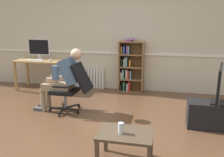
% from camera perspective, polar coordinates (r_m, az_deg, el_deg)
% --- Properties ---
extents(ground_plane, '(18.00, 18.00, 0.00)m').
position_cam_1_polar(ground_plane, '(3.85, -5.09, -13.05)').
color(ground_plane, brown).
extents(back_wall, '(12.00, 0.13, 2.70)m').
position_cam_1_polar(back_wall, '(6.02, 2.40, 10.08)').
color(back_wall, beige).
rests_on(back_wall, ground_plane).
extents(computer_desk, '(1.18, 0.62, 0.76)m').
position_cam_1_polar(computer_desk, '(6.32, -16.60, 3.23)').
color(computer_desk, tan).
rests_on(computer_desk, ground_plane).
extents(imac_monitor, '(0.57, 0.14, 0.51)m').
position_cam_1_polar(imac_monitor, '(6.35, -16.89, 6.98)').
color(imac_monitor, silver).
rests_on(imac_monitor, computer_desk).
extents(keyboard, '(0.43, 0.12, 0.02)m').
position_cam_1_polar(keyboard, '(6.20, -17.69, 4.13)').
color(keyboard, white).
rests_on(keyboard, computer_desk).
extents(computer_mouse, '(0.06, 0.10, 0.03)m').
position_cam_1_polar(computer_mouse, '(6.03, -14.46, 4.16)').
color(computer_mouse, white).
rests_on(computer_mouse, computer_desk).
extents(bookshelf, '(0.59, 0.29, 1.29)m').
position_cam_1_polar(bookshelf, '(5.87, 4.22, 2.63)').
color(bookshelf, brown).
rests_on(bookshelf, ground_plane).
extents(radiator, '(0.73, 0.08, 0.53)m').
position_cam_1_polar(radiator, '(6.28, -5.15, 0.18)').
color(radiator, white).
rests_on(radiator, ground_plane).
extents(office_chair, '(0.83, 0.61, 0.96)m').
position_cam_1_polar(office_chair, '(4.61, -9.28, -1.68)').
color(office_chair, black).
rests_on(office_chair, ground_plane).
extents(person_seated, '(0.98, 0.40, 1.22)m').
position_cam_1_polar(person_seated, '(4.65, -11.54, 0.05)').
color(person_seated, '#937F60').
rests_on(person_seated, ground_plane).
extents(tv_stand, '(0.90, 0.39, 0.43)m').
position_cam_1_polar(tv_stand, '(4.32, 23.37, -7.98)').
color(tv_stand, black).
rests_on(tv_stand, ground_plane).
extents(tv_screen, '(0.27, 0.85, 0.60)m').
position_cam_1_polar(tv_screen, '(4.17, 24.08, -1.19)').
color(tv_screen, black).
rests_on(tv_screen, tv_stand).
extents(coffee_table, '(0.66, 0.49, 0.40)m').
position_cam_1_polar(coffee_table, '(3.02, 3.23, -13.65)').
color(coffee_table, '#4C3D2D').
rests_on(coffee_table, ground_plane).
extents(drinking_glass, '(0.07, 0.07, 0.13)m').
position_cam_1_polar(drinking_glass, '(2.95, 2.10, -11.61)').
color(drinking_glass, silver).
rests_on(drinking_glass, coffee_table).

